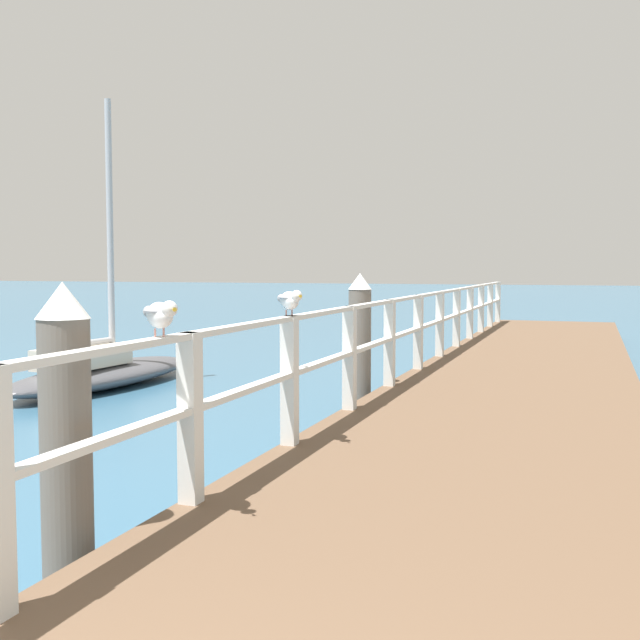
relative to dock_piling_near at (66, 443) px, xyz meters
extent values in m
cube|color=brown|center=(1.80, 7.27, -0.70)|extent=(3.00, 21.34, 0.40)
cube|color=silver|center=(0.38, 0.69, 0.03)|extent=(0.12, 0.12, 1.06)
cube|color=silver|center=(0.38, 2.34, 0.03)|extent=(0.12, 0.12, 1.06)
cube|color=silver|center=(0.38, 3.98, 0.03)|extent=(0.12, 0.12, 1.06)
cube|color=silver|center=(0.38, 5.63, 0.03)|extent=(0.12, 0.12, 1.06)
cube|color=silver|center=(0.38, 7.27, 0.03)|extent=(0.12, 0.12, 1.06)
cube|color=silver|center=(0.38, 8.92, 0.03)|extent=(0.12, 0.12, 1.06)
cube|color=silver|center=(0.38, 10.56, 0.03)|extent=(0.12, 0.12, 1.06)
cube|color=silver|center=(0.38, 12.21, 0.03)|extent=(0.12, 0.12, 1.06)
cube|color=silver|center=(0.38, 13.85, 0.03)|extent=(0.12, 0.12, 1.06)
cube|color=silver|center=(0.38, 15.49, 0.03)|extent=(0.12, 0.12, 1.06)
cube|color=silver|center=(0.38, 17.14, 0.03)|extent=(0.12, 0.12, 1.06)
cube|color=silver|center=(0.38, 7.27, 0.54)|extent=(0.10, 19.74, 0.04)
cube|color=silver|center=(0.38, 7.27, 0.08)|extent=(0.10, 19.74, 0.04)
cylinder|color=#6B6056|center=(0.00, 0.00, -0.11)|extent=(0.28, 0.28, 1.58)
cone|color=white|center=(0.00, 0.00, 0.78)|extent=(0.29, 0.29, 0.20)
cylinder|color=#6B6056|center=(0.00, 5.63, -0.11)|extent=(0.28, 0.28, 1.58)
cone|color=white|center=(0.00, 5.63, 0.78)|extent=(0.29, 0.29, 0.20)
ellipsoid|color=white|center=(0.38, 0.36, 0.68)|extent=(0.30, 0.28, 0.15)
sphere|color=white|center=(0.51, 0.24, 0.73)|extent=(0.09, 0.09, 0.09)
cone|color=gold|center=(0.56, 0.20, 0.73)|extent=(0.05, 0.05, 0.02)
cone|color=#939399|center=(0.25, 0.47, 0.69)|extent=(0.11, 0.11, 0.07)
ellipsoid|color=#939399|center=(0.38, 0.36, 0.71)|extent=(0.28, 0.28, 0.04)
cylinder|color=tan|center=(0.39, 0.38, 0.58)|extent=(0.01, 0.01, 0.05)
cylinder|color=tan|center=(0.36, 0.35, 0.58)|extent=(0.01, 0.01, 0.05)
ellipsoid|color=white|center=(0.38, 2.34, 0.68)|extent=(0.28, 0.30, 0.15)
sphere|color=white|center=(0.49, 2.21, 0.73)|extent=(0.09, 0.09, 0.09)
cone|color=gold|center=(0.54, 2.16, 0.73)|extent=(0.05, 0.05, 0.02)
cone|color=#939399|center=(0.27, 2.47, 0.69)|extent=(0.11, 0.11, 0.07)
ellipsoid|color=#939399|center=(0.38, 2.34, 0.71)|extent=(0.28, 0.28, 0.04)
cylinder|color=tan|center=(0.39, 2.36, 0.58)|extent=(0.01, 0.01, 0.05)
cylinder|color=tan|center=(0.35, 2.33, 0.58)|extent=(0.01, 0.01, 0.05)
ellipsoid|color=#4C4C51|center=(-4.38, 6.53, -0.71)|extent=(1.48, 4.13, 0.37)
cylinder|color=#B2B2B7|center=(-4.37, 6.74, 1.50)|extent=(0.10, 0.10, 4.05)
cylinder|color=#B2B2B7|center=(-4.41, 6.03, -0.18)|extent=(0.15, 1.43, 0.08)
cube|color=beige|center=(-4.41, 6.05, -0.38)|extent=(0.78, 1.50, 0.30)
camera|label=1|loc=(2.68, -3.42, 0.96)|focal=42.99mm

